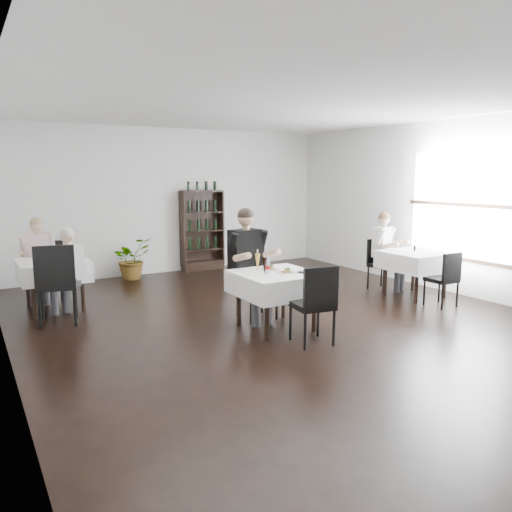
{
  "coord_description": "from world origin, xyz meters",
  "views": [
    {
      "loc": [
        -3.84,
        -5.45,
        2.06
      ],
      "look_at": [
        -0.49,
        0.2,
        0.98
      ],
      "focal_mm": 35.0,
      "sensor_mm": 36.0,
      "label": 1
    }
  ],
  "objects": [
    {
      "name": "wine_shelf",
      "position": [
        0.6,
        4.31,
        0.85
      ],
      "size": [
        0.9,
        0.28,
        1.75
      ],
      "color": "black",
      "rests_on": "ground"
    },
    {
      "name": "main_table",
      "position": [
        -0.3,
        0.0,
        0.62
      ],
      "size": [
        1.03,
        1.03,
        0.77
      ],
      "color": "black",
      "rests_on": "ground"
    },
    {
      "name": "diner_main",
      "position": [
        -0.41,
        0.54,
        0.93
      ],
      "size": [
        0.63,
        0.64,
        1.6
      ],
      "color": "#3E3F46",
      "rests_on": "ground"
    },
    {
      "name": "plate_near",
      "position": [
        -0.2,
        -0.11,
        0.79
      ],
      "size": [
        0.24,
        0.24,
        0.07
      ],
      "color": "white",
      "rests_on": "main_table"
    },
    {
      "name": "main_chair_far",
      "position": [
        -0.26,
        0.65,
        0.6
      ],
      "size": [
        0.49,
        0.49,
        1.04
      ],
      "color": "black",
      "rests_on": "ground"
    },
    {
      "name": "pepper_mill",
      "position": [
        2.76,
        0.39,
        0.82
      ],
      "size": [
        0.04,
        0.04,
        0.09
      ],
      "primitive_type": "cylinder",
      "rotation": [
        0.0,
        0.0,
        0.17
      ],
      "color": "black",
      "rests_on": "right_table"
    },
    {
      "name": "potted_tree",
      "position": [
        -1.01,
        4.15,
        0.41
      ],
      "size": [
        0.92,
        0.86,
        0.82
      ],
      "primitive_type": "imported",
      "rotation": [
        0.0,
        0.0,
        0.36
      ],
      "color": "#1E551D",
      "rests_on": "ground"
    },
    {
      "name": "left_table",
      "position": [
        -2.7,
        2.5,
        0.62
      ],
      "size": [
        0.98,
        0.98,
        0.77
      ],
      "color": "black",
      "rests_on": "ground"
    },
    {
      "name": "room_shell",
      "position": [
        0.0,
        0.0,
        1.5
      ],
      "size": [
        9.0,
        9.0,
        9.0
      ],
      "color": "black",
      "rests_on": "ground"
    },
    {
      "name": "napkin_cutlery",
      "position": [
        0.03,
        -0.2,
        0.78
      ],
      "size": [
        0.25,
        0.23,
        0.02
      ],
      "color": "black",
      "rests_on": "main_table"
    },
    {
      "name": "window_right",
      "position": [
        3.48,
        0.0,
        1.5
      ],
      "size": [
        0.06,
        2.3,
        1.85
      ],
      "color": "white",
      "rests_on": "room_shell"
    },
    {
      "name": "right_table",
      "position": [
        2.7,
        0.3,
        0.62
      ],
      "size": [
        0.98,
        0.98,
        0.77
      ],
      "color": "black",
      "rests_on": "ground"
    },
    {
      "name": "diner_left_far",
      "position": [
        -2.82,
        3.16,
        0.8
      ],
      "size": [
        0.56,
        0.59,
        1.37
      ],
      "color": "#3E3F46",
      "rests_on": "ground"
    },
    {
      "name": "left_chair_near",
      "position": [
        -2.8,
        1.65,
        0.65
      ],
      "size": [
        0.61,
        0.62,
        1.13
      ],
      "color": "black",
      "rests_on": "ground"
    },
    {
      "name": "right_chair_near",
      "position": [
        2.56,
        -0.43,
        0.5
      ],
      "size": [
        0.4,
        0.41,
        0.87
      ],
      "color": "black",
      "rests_on": "ground"
    },
    {
      "name": "right_chair_far",
      "position": [
        2.61,
        1.04,
        0.52
      ],
      "size": [
        0.44,
        0.45,
        0.91
      ],
      "color": "black",
      "rests_on": "ground"
    },
    {
      "name": "coke_bottle",
      "position": [
        -0.44,
        -0.01,
        0.87
      ],
      "size": [
        0.06,
        0.06,
        0.25
      ],
      "color": "silver",
      "rests_on": "main_table"
    },
    {
      "name": "diner_right_far",
      "position": [
        2.66,
        0.94,
        0.81
      ],
      "size": [
        0.6,
        0.64,
        1.4
      ],
      "color": "#3E3F46",
      "rests_on": "ground"
    },
    {
      "name": "pilsner_lager",
      "position": [
        -0.5,
        0.15,
        0.9
      ],
      "size": [
        0.07,
        0.07,
        0.31
      ],
      "color": "gold",
      "rests_on": "main_table"
    },
    {
      "name": "diner_left_near",
      "position": [
        -2.59,
        1.98,
        0.77
      ],
      "size": [
        0.56,
        0.6,
        1.32
      ],
      "color": "#3E3F46",
      "rests_on": "ground"
    },
    {
      "name": "main_chair_near",
      "position": [
        -0.25,
        -0.8,
        0.56
      ],
      "size": [
        0.51,
        0.52,
        0.99
      ],
      "color": "black",
      "rests_on": "ground"
    },
    {
      "name": "plate_far",
      "position": [
        -0.28,
        0.18,
        0.79
      ],
      "size": [
        0.25,
        0.25,
        0.07
      ],
      "color": "white",
      "rests_on": "main_table"
    },
    {
      "name": "pilsner_dark",
      "position": [
        -0.53,
        -0.07,
        0.89
      ],
      "size": [
        0.07,
        0.07,
        0.29
      ],
      "color": "black",
      "rests_on": "main_table"
    },
    {
      "name": "left_chair_far",
      "position": [
        -2.66,
        3.24,
        0.55
      ],
      "size": [
        0.54,
        0.54,
        0.97
      ],
      "color": "black",
      "rests_on": "ground"
    }
  ]
}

